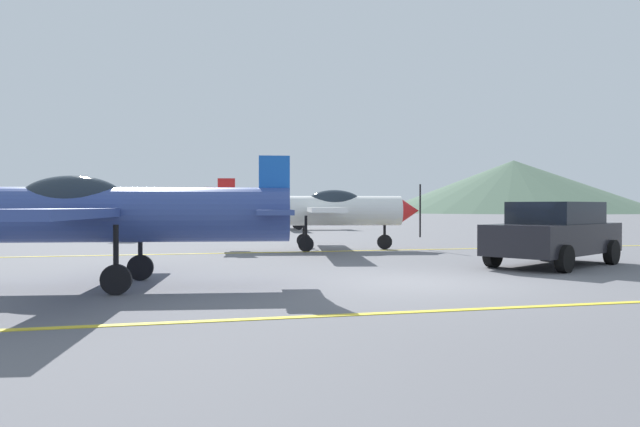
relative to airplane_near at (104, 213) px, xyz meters
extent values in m
plane|color=slate|center=(5.93, -0.74, -1.39)|extent=(400.00, 400.00, 0.00)
cube|color=yellow|center=(5.93, -3.89, -1.39)|extent=(80.00, 0.16, 0.01)
cube|color=yellow|center=(5.93, 7.73, -1.39)|extent=(80.00, 0.16, 0.01)
cylinder|color=#33478C|center=(0.27, -0.04, -0.04)|extent=(6.43, 1.97, 1.03)
ellipsoid|color=#1E2833|center=(-0.56, 0.08, 0.27)|extent=(1.97, 1.11, 0.84)
cube|color=#33478C|center=(-0.10, 0.01, 0.01)|extent=(2.25, 8.27, 0.15)
cube|color=#33478C|center=(3.13, -0.48, 0.01)|extent=(1.01, 2.50, 0.09)
cube|color=blue|center=(3.13, -0.48, 0.52)|extent=(0.60, 0.20, 1.12)
cylinder|color=black|center=(0.61, 0.95, -0.66)|extent=(0.09, 0.09, 0.94)
cylinder|color=black|center=(0.61, 0.95, -1.13)|extent=(0.53, 0.19, 0.52)
cylinder|color=black|center=(0.30, -1.08, -0.66)|extent=(0.09, 0.09, 0.94)
cylinder|color=black|center=(0.30, -1.08, -1.13)|extent=(0.53, 0.19, 0.52)
cylinder|color=white|center=(5.95, 8.72, -0.04)|extent=(6.42, 2.16, 1.03)
cone|color=red|center=(9.39, 8.08, -0.04)|extent=(0.80, 0.98, 0.87)
cube|color=black|center=(9.76, 8.02, -0.04)|extent=(0.06, 0.12, 1.87)
ellipsoid|color=#1E2833|center=(6.77, 8.57, 0.27)|extent=(1.99, 1.16, 0.84)
cube|color=white|center=(6.32, 8.65, 0.01)|extent=(2.50, 8.26, 0.15)
cube|color=white|center=(3.11, 9.24, 0.01)|extent=(1.08, 2.50, 0.09)
cube|color=red|center=(3.11, 9.24, 0.52)|extent=(0.60, 0.22, 1.12)
cylinder|color=black|center=(8.52, 8.24, -0.66)|extent=(0.09, 0.09, 0.94)
cylinder|color=black|center=(8.52, 8.24, -1.13)|extent=(0.53, 0.20, 0.52)
cylinder|color=black|center=(5.58, 7.74, -0.66)|extent=(0.09, 0.09, 0.94)
cylinder|color=black|center=(5.58, 7.74, -1.13)|extent=(0.53, 0.20, 0.52)
cylinder|color=black|center=(5.95, 9.76, -0.66)|extent=(0.09, 0.09, 0.94)
cylinder|color=black|center=(5.95, 9.76, -1.13)|extent=(0.53, 0.20, 0.52)
cylinder|color=#33478C|center=(0.37, 19.86, -0.04)|extent=(6.41, 2.40, 1.03)
cone|color=red|center=(-3.04, 20.63, -0.04)|extent=(0.83, 0.99, 0.87)
cube|color=black|center=(-3.41, 20.71, -0.04)|extent=(0.06, 0.12, 1.87)
ellipsoid|color=#1E2833|center=(-0.45, 20.04, 0.27)|extent=(2.00, 1.23, 0.84)
cube|color=#33478C|center=(0.01, 19.94, 0.01)|extent=(2.81, 8.23, 0.15)
cube|color=#33478C|center=(3.19, 19.22, 0.01)|extent=(1.17, 2.51, 0.09)
cube|color=red|center=(3.19, 19.22, 0.52)|extent=(0.60, 0.24, 1.12)
cylinder|color=black|center=(-2.18, 20.43, -0.66)|extent=(0.09, 0.09, 0.94)
cylinder|color=black|center=(-2.18, 20.43, -1.13)|extent=(0.53, 0.22, 0.52)
cylinder|color=black|center=(0.78, 20.82, -0.66)|extent=(0.09, 0.09, 0.94)
cylinder|color=black|center=(0.78, 20.82, -1.13)|extent=(0.53, 0.22, 0.52)
cylinder|color=black|center=(0.33, 18.82, -0.66)|extent=(0.09, 0.09, 0.94)
cylinder|color=black|center=(0.33, 18.82, -1.13)|extent=(0.53, 0.22, 0.52)
cylinder|color=silver|center=(9.15, 27.14, -0.04)|extent=(6.42, 1.80, 1.03)
cone|color=blue|center=(5.68, 27.57, -0.04)|extent=(0.76, 0.95, 0.87)
cube|color=black|center=(5.31, 27.62, -0.04)|extent=(0.05, 0.12, 1.87)
ellipsoid|color=#1E2833|center=(8.32, 27.24, 0.27)|extent=(1.95, 1.06, 0.84)
cube|color=silver|center=(8.78, 27.19, 0.01)|extent=(2.03, 8.27, 0.15)
cube|color=silver|center=(12.02, 26.79, 0.01)|extent=(0.95, 2.49, 0.09)
cube|color=blue|center=(12.02, 26.79, 0.52)|extent=(0.60, 0.18, 1.12)
cylinder|color=black|center=(6.56, 27.46, -0.66)|extent=(0.09, 0.09, 0.94)
cylinder|color=black|center=(6.56, 27.46, -1.13)|extent=(0.53, 0.18, 0.52)
cylinder|color=black|center=(9.46, 28.14, -0.66)|extent=(0.09, 0.09, 0.94)
cylinder|color=black|center=(9.46, 28.14, -1.13)|extent=(0.53, 0.18, 0.52)
cylinder|color=black|center=(9.21, 26.10, -0.66)|extent=(0.09, 0.09, 0.94)
cylinder|color=black|center=(9.21, 26.10, -1.13)|extent=(0.53, 0.18, 0.52)
cube|color=black|center=(10.64, 1.60, -0.70)|extent=(4.62, 3.75, 0.75)
cube|color=black|center=(10.77, 1.68, -0.05)|extent=(2.88, 2.59, 0.55)
cylinder|color=black|center=(8.96, 1.65, -1.07)|extent=(0.66, 0.52, 0.64)
cylinder|color=black|center=(9.88, 0.10, -1.07)|extent=(0.66, 0.52, 0.64)
cylinder|color=black|center=(11.40, 3.10, -1.07)|extent=(0.66, 0.52, 0.64)
cylinder|color=black|center=(12.32, 1.55, -1.07)|extent=(0.66, 0.52, 0.64)
cone|color=#4C6651|center=(80.43, 117.54, 4.79)|extent=(65.13, 65.13, 12.37)
camera|label=1|loc=(1.18, -11.99, 0.12)|focal=34.35mm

